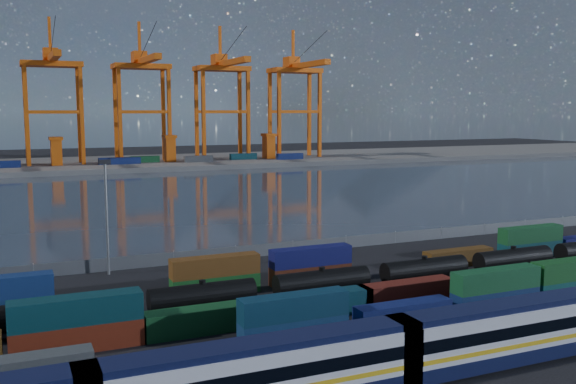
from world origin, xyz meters
name	(u,v)px	position (x,y,z in m)	size (l,w,h in m)	color
ground	(383,298)	(0.00, 0.00, 0.00)	(700.00, 700.00, 0.00)	black
harbor_water	(179,196)	(0.00, 105.00, 0.01)	(700.00, 700.00, 0.00)	#303946
far_quay	(118,164)	(0.00, 210.00, 1.00)	(700.00, 70.00, 2.00)	#514F4C
distant_mountains	(49,27)	(63.02, 1600.00, 220.29)	(2470.00, 1100.00, 520.00)	#1E2630
passenger_train	(261,377)	(-25.32, -22.61, 2.98)	(79.96, 3.45, 5.92)	silver
container_row_south	(488,294)	(8.44, -9.41, 2.08)	(139.55, 2.35, 5.00)	#44484A
container_row_mid	(246,312)	(-19.46, -2.95, 1.62)	(129.21, 2.57, 5.48)	#46484B
container_row_north	(377,261)	(5.35, 10.19, 2.02)	(140.46, 2.35, 5.00)	navy
tanker_string	(265,290)	(-14.83, 3.18, 2.01)	(121.52, 2.80, 4.00)	black
waterfront_fence	(293,247)	(0.00, 28.00, 1.00)	(160.12, 0.12, 2.20)	#595B5E
yard_light_mast	(107,211)	(-30.00, 26.00, 9.30)	(1.60, 0.40, 16.60)	slate
gantry_cranes	(98,77)	(-7.50, 203.41, 36.70)	(198.03, 44.21, 59.87)	#D2530E
quay_containers	(95,162)	(-11.00, 195.46, 3.30)	(172.58, 10.99, 2.60)	navy
straddle_carriers	(115,149)	(-2.50, 200.00, 7.82)	(140.00, 7.00, 11.10)	#D2530E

